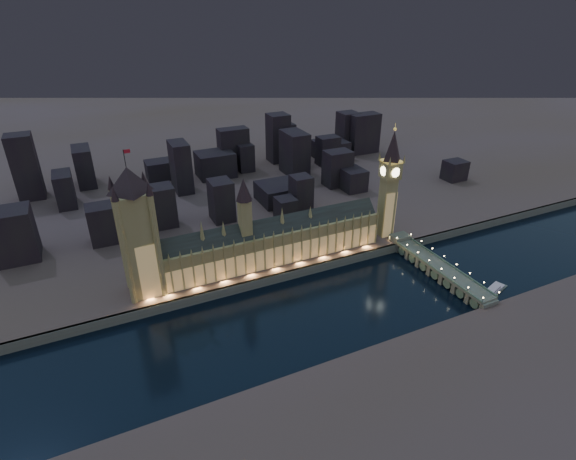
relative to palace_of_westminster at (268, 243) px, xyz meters
name	(u,v)px	position (x,y,z in m)	size (l,w,h in m)	color
ground_plane	(313,307)	(9.95, -61.75, -26.37)	(2000.00, 2000.00, 0.00)	black
north_bank	(168,133)	(9.95, 458.25, -22.37)	(2000.00, 960.00, 8.00)	#4D3C2C
embankment_wall	(290,275)	(9.95, -20.75, -22.37)	(2000.00, 2.50, 8.00)	#565545
palace_of_westminster	(268,243)	(0.00, 0.00, 0.00)	(202.00, 21.41, 78.00)	olive
victoria_tower	(136,227)	(-100.05, 0.16, 36.41)	(31.68, 31.68, 110.84)	olive
elizabeth_tower	(390,176)	(117.95, 0.17, 40.03)	(18.00, 18.00, 104.92)	olive
westminster_bridge	(436,268)	(123.84, -65.21, -20.37)	(16.73, 113.00, 15.90)	#565545
river_boat	(491,292)	(143.84, -106.47, -24.81)	(41.33, 22.20, 4.50)	#565545
city_backdrop	(239,164)	(40.73, 185.49, 3.67)	(499.40, 215.63, 71.30)	black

